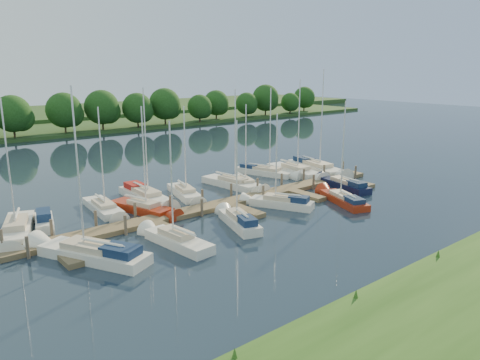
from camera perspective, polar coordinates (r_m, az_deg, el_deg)
ground at (r=38.37m, az=5.60°, el=-5.79°), size 260.00×260.00×0.00m
dock at (r=43.49m, az=-1.22°, el=-3.08°), size 40.00×6.00×0.40m
mooring_pilings at (r=44.23m, az=-2.13°, el=-2.26°), size 38.24×2.84×2.00m
far_shore at (r=104.39m, az=-25.05°, el=5.59°), size 180.00×30.00×0.60m
treeline at (r=92.64m, az=-22.12°, el=7.35°), size 146.36×9.22×8.21m
sailboat_n_0 at (r=40.28m, az=-25.54°, el=-5.73°), size 4.37×8.47×11.02m
motorboat at (r=41.64m, az=-22.74°, el=-4.76°), size 2.42×4.87×1.58m
sailboat_n_2 at (r=43.81m, az=-16.20°, el=-3.43°), size 2.45×7.76×9.73m
sailboat_n_3 at (r=42.73m, az=-11.59°, el=-3.57°), size 3.46×7.72×9.89m
sailboat_n_4 at (r=46.49m, az=-11.37°, el=-2.07°), size 2.31×8.85×11.28m
sailboat_n_5 at (r=47.21m, az=-6.67°, el=-1.72°), size 3.23×7.38×9.41m
sailboat_n_6 at (r=50.55m, az=-0.78°, el=-0.58°), size 2.82×8.61×10.89m
sailboat_n_7 at (r=50.66m, az=0.61°, el=-0.56°), size 3.56×7.25×9.26m
sailboat_n_8 at (r=56.40m, az=3.28°, el=0.94°), size 4.21×8.49×10.70m
sailboat_n_9 at (r=56.76m, az=6.83°, el=0.92°), size 2.97×9.30×11.78m
sailboat_n_10 at (r=59.02m, az=9.41°, el=1.38°), size 4.02×10.32×12.90m
sailboat_s_0 at (r=33.75m, az=-17.79°, el=-8.61°), size 5.74×9.20×12.05m
sailboat_s_1 at (r=34.84m, az=-7.83°, el=-7.43°), size 2.32×7.35×9.52m
sailboat_s_2 at (r=38.49m, az=-0.16°, el=-5.13°), size 3.35×6.91×9.06m
sailboat_s_3 at (r=43.68m, az=4.86°, el=-2.87°), size 4.21×6.72×9.06m
sailboat_s_4 at (r=45.96m, az=12.38°, el=-2.34°), size 3.97×7.46×9.53m
sailboat_s_5 at (r=51.40m, az=12.53°, el=-0.62°), size 3.05×7.58×9.64m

